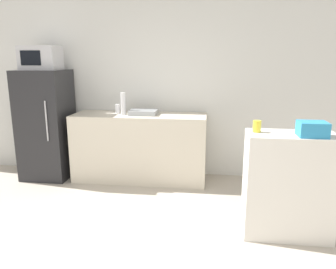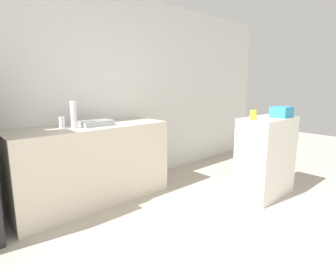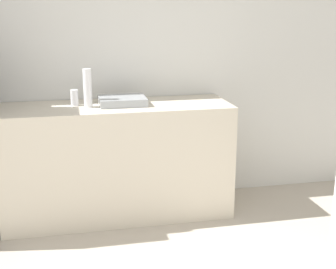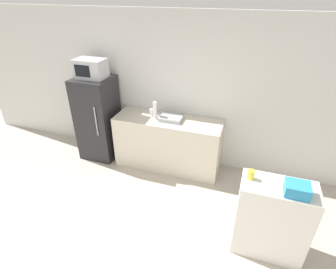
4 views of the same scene
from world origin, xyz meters
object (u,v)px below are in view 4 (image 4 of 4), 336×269
object	(u,v)px
microwave	(91,69)
bottle_tall	(155,110)
jar	(251,174)
basket	(297,189)
refrigerator	(98,118)
bottle_short	(151,112)

from	to	relation	value
microwave	bottle_tall	size ratio (longest dim) A/B	1.69
jar	bottle_tall	bearing A→B (deg)	142.83
basket	jar	xyz separation A→B (m)	(-0.46, 0.12, -0.01)
microwave	bottle_tall	bearing A→B (deg)	0.59
refrigerator	bottle_tall	xyz separation A→B (m)	(1.12, 0.01, 0.32)
refrigerator	jar	distance (m)	3.00
refrigerator	bottle_tall	world-z (taller)	refrigerator
bottle_short	bottle_tall	bearing A→B (deg)	-39.50
bottle_short	jar	size ratio (longest dim) A/B	1.15
bottle_tall	bottle_short	xyz separation A→B (m)	(-0.10, 0.08, -0.09)
refrigerator	basket	distance (m)	3.47
refrigerator	jar	xyz separation A→B (m)	(2.73, -1.21, 0.30)
bottle_tall	bottle_short	size ratio (longest dim) A/B	2.36
bottle_tall	bottle_short	distance (m)	0.16
bottle_tall	microwave	bearing A→B (deg)	-179.41
bottle_short	refrigerator	bearing A→B (deg)	-174.82
microwave	jar	xyz separation A→B (m)	(2.73, -1.21, -0.62)
refrigerator	basket	bearing A→B (deg)	-22.58
bottle_tall	jar	distance (m)	2.02
bottle_tall	jar	bearing A→B (deg)	-37.17
microwave	bottle_tall	distance (m)	1.27
microwave	bottle_short	world-z (taller)	microwave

